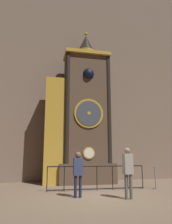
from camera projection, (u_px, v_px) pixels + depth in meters
ground_plane at (100, 197)px, 8.10m from camera, size 28.00×28.00×0.00m
cathedral_back_wall at (76, 73)px, 14.59m from camera, size 24.00×0.32×13.88m
clock_tower at (80, 116)px, 12.68m from camera, size 3.95×1.78×9.16m
railing_fence at (97, 176)px, 9.80m from camera, size 4.45×0.05×1.07m
visitor_near at (78, 170)px, 8.21m from camera, size 0.34×0.23×1.65m
visitor_far at (128, 168)px, 7.93m from camera, size 0.37×0.26×1.80m
stanchion_post at (156, 181)px, 10.19m from camera, size 0.28×0.28×1.02m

